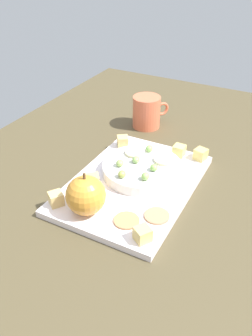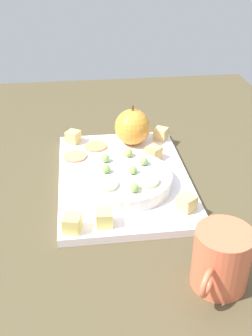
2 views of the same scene
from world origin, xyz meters
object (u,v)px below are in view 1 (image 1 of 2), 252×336
Objects in this scene: serving_dish at (143,168)px; grape_0 at (145,176)px; cheese_cube_0 at (93,181)px; cheese_cube_3 at (179,151)px; apple_slice_1 at (135,152)px; cup at (147,112)px; platter at (133,184)px; grape_4 at (120,163)px; cracker_1 at (157,216)px; cheese_cube_2 at (123,141)px; apple_whole at (86,195)px; cheese_cube_1 at (56,199)px; grape_3 at (154,168)px; grape_2 at (122,174)px; cracker_0 at (127,220)px; grape_1 at (136,160)px; cheese_cube_5 at (201,154)px; grape_5 at (151,149)px; apple_slice_0 at (164,160)px; cheese_cube_4 at (143,234)px.

grape_0 reaches higher than serving_dish.
cheese_cube_3 is (-20.32, 11.75, 0.00)cm from cheese_cube_0.
apple_slice_1 is 21.89cm from cup.
cup is (-27.80, -9.90, 3.74)cm from platter.
grape_4 is (-2.00, -7.12, -0.09)cm from grape_0.
cheese_cube_2 is at bearing -137.96° from cracker_1.
cracker_1 is 15.89cm from grape_4.
cup is at bearing -152.04° from cracker_1.
apple_whole is at bearing 24.34° from cheese_cube_0.
apple_slice_1 reaches higher than cheese_cube_1.
grape_4 is 6.25cm from apple_slice_1.
grape_3 is at bearing 28.20° from cup.
cup reaches higher than grape_2.
cracker_1 is 1.07× the size of apple_slice_1.
serving_dish is at bearing -164.81° from cracker_0.
cheese_cube_3 is 11.32cm from apple_slice_1.
grape_2 is 0.40× the size of apple_slice_1.
grape_1 is (-4.98, -4.64, -0.10)cm from grape_0.
grape_3 is 0.19× the size of cup.
grape_0 is at bearing 42.96° from cheese_cube_2.
grape_4 is at bearing 153.05° from cheese_cube_0.
platter is 13.39× the size of cheese_cube_2.
apple_slice_1 is (-3.23, -1.93, -0.45)cm from grape_1.
platter is 7.26× the size of cracker_1.
cheese_cube_0 is 1.00× the size of cheese_cube_2.
cheese_cube_5 is at bearing 147.43° from platter.
apple_whole reaches higher than grape_4.
cheese_cube_1 is at bearing -30.25° from serving_dish.
cheese_cube_0 is at bearing -67.56° from grape_0.
apple_slice_1 is at bearing -149.14° from grape_1.
cheese_cube_0 is 23.47cm from cheese_cube_3.
grape_3 is at bearing -26.27° from cheese_cube_5.
apple_slice_1 reaches higher than cheese_cube_5.
apple_whole is 4.21× the size of grape_2.
grape_5 reaches higher than cracker_0.
cheese_cube_1 and cheese_cube_2 have the same top height.
cheese_cube_1 is at bearing -20.41° from cheese_cube_0.
cheese_cube_5 is at bearing 136.63° from grape_1.
cup reaches higher than cheese_cube_3.
apple_slice_1 is at bearing -88.15° from apple_slice_0.
grape_2 and grape_5 have the same top height.
grape_2 and grape_4 have the same top height.
cheese_cube_3 is 1.44× the size of grape_2.
apple_slice_1 is at bearing -45.64° from cheese_cube_3.
grape_4 is (-15.63, -13.08, 1.85)cm from cheese_cube_4.
grape_0 is (-10.71, -1.26, 3.07)cm from cracker_0.
grape_2 is 0.40× the size of apple_slice_0.
cheese_cube_3 is 1.44× the size of grape_5.
apple_whole reaches higher than cheese_cube_2.
grape_4 is (-0.75, -3.73, 3.90)cm from platter.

